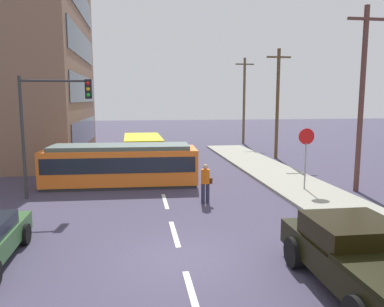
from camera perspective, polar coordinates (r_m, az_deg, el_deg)
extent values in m
plane|color=#403A51|center=(20.33, -4.94, -4.23)|extent=(120.00, 120.00, 0.00)
cube|color=#9A9A89|center=(18.23, 17.87, -5.83)|extent=(3.20, 36.00, 0.14)
cube|color=silver|center=(9.03, 0.07, -20.65)|extent=(0.16, 2.40, 0.01)
cube|color=silver|center=(12.66, -2.66, -11.96)|extent=(0.16, 2.40, 0.01)
cube|color=silver|center=(16.45, -4.08, -7.19)|extent=(0.16, 2.40, 0.01)
cube|color=silver|center=(25.71, -5.70, -1.61)|extent=(0.16, 2.40, 0.01)
cube|color=silver|center=(31.64, -6.23, 0.22)|extent=(0.16, 2.40, 0.01)
cube|color=#2D3847|center=(30.05, -15.78, 3.21)|extent=(0.06, 12.60, 1.92)
cube|color=#2D3847|center=(29.96, -16.02, 9.32)|extent=(0.06, 12.60, 1.92)
cube|color=#2D3847|center=(30.21, -16.26, 15.39)|extent=(0.06, 12.60, 1.92)
cube|color=#2D3847|center=(30.79, -16.52, 21.30)|extent=(0.06, 12.60, 1.92)
cube|color=orange|center=(19.62, -10.68, -1.79)|extent=(7.75, 2.79, 1.73)
cube|color=#2D2D2D|center=(19.80, -10.61, -4.46)|extent=(7.60, 2.66, 0.15)
cube|color=#4A5B56|center=(19.48, -10.75, 1.00)|extent=(6.97, 2.38, 0.20)
cube|color=#1E232D|center=(19.58, -10.69, -1.19)|extent=(7.45, 2.81, 0.76)
cube|color=gold|center=(26.50, -7.44, 0.95)|extent=(2.61, 6.02, 1.51)
cube|color=black|center=(23.56, -7.18, 0.61)|extent=(2.25, 0.16, 0.91)
cube|color=black|center=(26.47, -7.45, 1.53)|extent=(2.63, 5.12, 0.61)
cylinder|color=black|center=(24.70, -7.24, -1.00)|extent=(2.57, 0.95, 0.90)
cylinder|color=black|center=(28.48, -7.56, 0.22)|extent=(2.57, 0.95, 0.90)
cylinder|color=#2A2942|center=(16.05, 1.67, -6.02)|extent=(0.16, 0.16, 0.85)
cylinder|color=#2A2942|center=(16.09, 2.37, -5.99)|extent=(0.16, 0.16, 0.85)
cylinder|color=#E15D11|center=(15.91, 2.03, -3.47)|extent=(0.36, 0.36, 0.60)
sphere|color=tan|center=(15.83, 2.04, -2.02)|extent=(0.22, 0.22, 0.22)
cube|color=#522815|center=(16.04, 2.77, -4.11)|extent=(0.17, 0.22, 0.24)
cube|color=black|center=(9.64, 24.49, -15.06)|extent=(2.07, 5.03, 0.65)
cube|color=black|center=(9.87, 22.99, -10.71)|extent=(1.93, 1.93, 0.55)
cylinder|color=black|center=(10.53, 15.16, -14.21)|extent=(0.29, 0.80, 0.80)
cylinder|color=black|center=(11.42, 24.71, -12.89)|extent=(0.29, 0.80, 0.80)
cylinder|color=black|center=(12.71, -23.89, -11.08)|extent=(0.23, 0.64, 0.64)
cylinder|color=gray|center=(18.63, 16.72, -1.81)|extent=(0.07, 0.07, 2.20)
cylinder|color=red|center=(18.45, 16.89, 2.48)|extent=(0.76, 0.04, 0.76)
cylinder|color=#333333|center=(17.93, -24.15, 2.07)|extent=(0.14, 0.14, 5.35)
cylinder|color=#333333|center=(17.53, -20.09, 10.27)|extent=(2.84, 0.10, 0.10)
cube|color=black|center=(17.30, -15.35, 9.34)|extent=(0.28, 0.24, 0.84)
sphere|color=red|center=(17.18, -15.44, 10.18)|extent=(0.16, 0.16, 0.16)
sphere|color=gold|center=(17.17, -15.41, 9.35)|extent=(0.16, 0.16, 0.16)
sphere|color=green|center=(17.16, -15.37, 8.52)|extent=(0.16, 0.16, 0.16)
cylinder|color=brown|center=(19.32, 24.18, 7.20)|extent=(0.24, 0.24, 8.54)
cube|color=brown|center=(19.65, 24.84, 17.95)|extent=(1.80, 0.12, 0.12)
cylinder|color=brown|center=(28.50, 12.76, 7.22)|extent=(0.24, 0.24, 7.96)
cube|color=brown|center=(28.65, 12.98, 13.99)|extent=(1.80, 0.12, 0.12)
cylinder|color=brown|center=(37.56, 7.86, 7.79)|extent=(0.24, 0.24, 8.31)
cube|color=brown|center=(37.71, 7.97, 13.20)|extent=(1.80, 0.12, 0.12)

